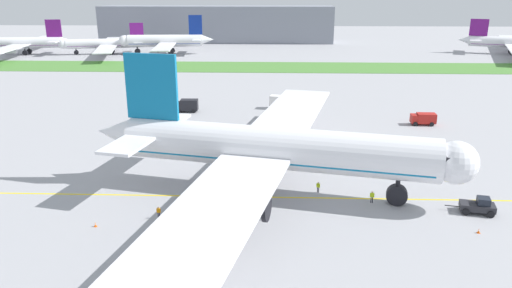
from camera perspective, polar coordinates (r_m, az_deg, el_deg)
ground_plane at (r=69.24m, az=-1.37°, el=-5.74°), size 600.00×600.00×0.00m
apron_taxi_line at (r=68.14m, az=-1.43°, el=-6.15°), size 280.00×0.36×0.01m
grass_median_strip at (r=177.33m, az=0.81°, el=8.93°), size 320.00×24.00×0.10m
airliner_foreground at (r=67.54m, az=1.76°, el=-0.55°), size 52.80×83.74×18.85m
pushback_tug at (r=69.25m, az=24.44°, el=-6.56°), size 6.11×3.22×2.17m
ground_crew_wingwalker_port at (r=62.97m, az=-11.25°, el=-7.67°), size 0.55×0.27×1.57m
ground_crew_marshaller_front at (r=69.61m, az=7.24°, el=-4.88°), size 0.49×0.43×1.61m
ground_crew_wingwalker_starboard at (r=67.69m, az=13.34°, el=-5.88°), size 0.58×0.35×1.69m
traffic_cone_near_nose at (r=64.24m, az=24.46°, el=-9.17°), size 0.36×0.36×0.58m
traffic_cone_port_wing at (r=63.13m, az=-18.17°, el=-8.88°), size 0.36×0.36×0.58m
service_truck_baggage_loader at (r=116.16m, az=2.97°, el=4.90°), size 6.06×3.58×3.11m
service_truck_fuel_bowser at (r=108.23m, az=18.86°, el=2.83°), size 5.09×2.68×2.45m
service_truck_catering_van at (r=114.20m, az=-8.03°, el=4.49°), size 5.20×2.57×2.93m
parked_airliner_far_left at (r=232.05m, az=-25.66°, el=10.55°), size 43.12×68.50×14.38m
parked_airliner_far_centre at (r=221.45m, az=-16.96°, el=11.10°), size 38.15×61.16×12.78m
parked_airliner_far_right at (r=215.00m, az=-10.38°, el=11.69°), size 39.80×61.22×16.10m
terminal_building at (r=259.82m, az=-4.56°, el=13.73°), size 117.70×20.00×18.00m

